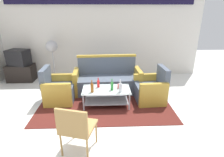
{
  "coord_description": "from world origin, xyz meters",
  "views": [
    {
      "loc": [
        0.09,
        -3.0,
        2.11
      ],
      "look_at": [
        0.26,
        0.88,
        0.65
      ],
      "focal_mm": 28.96,
      "sensor_mm": 36.0,
      "label": 1
    }
  ],
  "objects_px": {
    "coffee_table": "(106,95)",
    "bottle_brown": "(92,88)",
    "wicker_chair": "(76,126)",
    "television": "(19,57)",
    "couch": "(107,80)",
    "bottle_clear": "(120,87)",
    "armchair_right": "(151,90)",
    "bottle_red": "(98,84)",
    "cup": "(119,86)",
    "pedestal_fan": "(52,49)",
    "tv_stand": "(21,73)",
    "armchair_left": "(59,90)",
    "bottle_green": "(112,86)"
  },
  "relations": [
    {
      "from": "tv_stand",
      "to": "pedestal_fan",
      "type": "height_order",
      "value": "pedestal_fan"
    },
    {
      "from": "coffee_table",
      "to": "tv_stand",
      "type": "relative_size",
      "value": 1.38
    },
    {
      "from": "wicker_chair",
      "to": "bottle_clear",
      "type": "bearing_deg",
      "value": 75.91
    },
    {
      "from": "bottle_brown",
      "to": "pedestal_fan",
      "type": "xyz_separation_m",
      "value": [
        -1.33,
        1.93,
        0.5
      ]
    },
    {
      "from": "coffee_table",
      "to": "cup",
      "type": "height_order",
      "value": "cup"
    },
    {
      "from": "armchair_right",
      "to": "bottle_red",
      "type": "height_order",
      "value": "armchair_right"
    },
    {
      "from": "television",
      "to": "wicker_chair",
      "type": "bearing_deg",
      "value": 138.8
    },
    {
      "from": "pedestal_fan",
      "to": "coffee_table",
      "type": "bearing_deg",
      "value": -47.21
    },
    {
      "from": "armchair_left",
      "to": "bottle_clear",
      "type": "xyz_separation_m",
      "value": [
        1.48,
        -0.44,
        0.23
      ]
    },
    {
      "from": "bottle_green",
      "to": "television",
      "type": "xyz_separation_m",
      "value": [
        -2.81,
        1.79,
        0.25
      ]
    },
    {
      "from": "bottle_green",
      "to": "wicker_chair",
      "type": "bearing_deg",
      "value": -112.25
    },
    {
      "from": "cup",
      "to": "armchair_left",
      "type": "bearing_deg",
      "value": 171.33
    },
    {
      "from": "bottle_green",
      "to": "television",
      "type": "relative_size",
      "value": 0.39
    },
    {
      "from": "armchair_right",
      "to": "bottle_red",
      "type": "distance_m",
      "value": 1.3
    },
    {
      "from": "couch",
      "to": "bottle_green",
      "type": "distance_m",
      "value": 0.89
    },
    {
      "from": "couch",
      "to": "cup",
      "type": "distance_m",
      "value": 0.82
    },
    {
      "from": "bottle_brown",
      "to": "bottle_red",
      "type": "xyz_separation_m",
      "value": [
        0.13,
        0.27,
        -0.02
      ]
    },
    {
      "from": "cup",
      "to": "pedestal_fan",
      "type": "distance_m",
      "value": 2.67
    },
    {
      "from": "bottle_red",
      "to": "pedestal_fan",
      "type": "distance_m",
      "value": 2.27
    },
    {
      "from": "bottle_green",
      "to": "cup",
      "type": "relative_size",
      "value": 2.7
    },
    {
      "from": "couch",
      "to": "coffee_table",
      "type": "xyz_separation_m",
      "value": [
        -0.04,
        -0.8,
        -0.04
      ]
    },
    {
      "from": "bottle_clear",
      "to": "cup",
      "type": "distance_m",
      "value": 0.22
    },
    {
      "from": "tv_stand",
      "to": "wicker_chair",
      "type": "relative_size",
      "value": 0.95
    },
    {
      "from": "couch",
      "to": "cup",
      "type": "xyz_separation_m",
      "value": [
        0.26,
        -0.76,
        0.14
      ]
    },
    {
      "from": "armchair_left",
      "to": "armchair_right",
      "type": "relative_size",
      "value": 1.0
    },
    {
      "from": "bottle_green",
      "to": "tv_stand",
      "type": "bearing_deg",
      "value": 147.61
    },
    {
      "from": "armchair_left",
      "to": "bottle_green",
      "type": "relative_size",
      "value": 3.14
    },
    {
      "from": "armchair_right",
      "to": "bottle_green",
      "type": "height_order",
      "value": "armchair_right"
    },
    {
      "from": "cup",
      "to": "armchair_right",
      "type": "bearing_deg",
      "value": 10.52
    },
    {
      "from": "pedestal_fan",
      "to": "bottle_brown",
      "type": "bearing_deg",
      "value": -55.39
    },
    {
      "from": "bottle_clear",
      "to": "wicker_chair",
      "type": "relative_size",
      "value": 0.35
    },
    {
      "from": "bottle_brown",
      "to": "bottle_red",
      "type": "bearing_deg",
      "value": 64.45
    },
    {
      "from": "bottle_red",
      "to": "television",
      "type": "height_order",
      "value": "television"
    },
    {
      "from": "armchair_left",
      "to": "bottle_clear",
      "type": "distance_m",
      "value": 1.56
    },
    {
      "from": "tv_stand",
      "to": "television",
      "type": "xyz_separation_m",
      "value": [
        0.0,
        0.0,
        0.5
      ]
    },
    {
      "from": "bottle_green",
      "to": "cup",
      "type": "height_order",
      "value": "bottle_green"
    },
    {
      "from": "bottle_clear",
      "to": "tv_stand",
      "type": "relative_size",
      "value": 0.36
    },
    {
      "from": "couch",
      "to": "television",
      "type": "distance_m",
      "value": 2.91
    },
    {
      "from": "coffee_table",
      "to": "bottle_brown",
      "type": "distance_m",
      "value": 0.43
    },
    {
      "from": "armchair_left",
      "to": "tv_stand",
      "type": "bearing_deg",
      "value": -135.24
    },
    {
      "from": "bottle_brown",
      "to": "television",
      "type": "xyz_separation_m",
      "value": [
        -2.37,
        1.88,
        0.24
      ]
    },
    {
      "from": "couch",
      "to": "cup",
      "type": "bearing_deg",
      "value": 106.59
    },
    {
      "from": "armchair_left",
      "to": "coffee_table",
      "type": "distance_m",
      "value": 1.2
    },
    {
      "from": "couch",
      "to": "bottle_red",
      "type": "xyz_separation_m",
      "value": [
        -0.23,
        -0.68,
        0.18
      ]
    },
    {
      "from": "bottle_brown",
      "to": "wicker_chair",
      "type": "distance_m",
      "value": 1.39
    },
    {
      "from": "bottle_red",
      "to": "couch",
      "type": "bearing_deg",
      "value": 71.6
    },
    {
      "from": "bottle_brown",
      "to": "television",
      "type": "height_order",
      "value": "television"
    },
    {
      "from": "bottle_clear",
      "to": "wicker_chair",
      "type": "bearing_deg",
      "value": -119.93
    },
    {
      "from": "television",
      "to": "coffee_table",
      "type": "bearing_deg",
      "value": 161.87
    },
    {
      "from": "couch",
      "to": "wicker_chair",
      "type": "xyz_separation_m",
      "value": [
        -0.52,
        -2.33,
        0.18
      ]
    }
  ]
}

